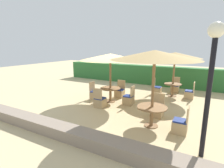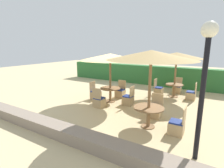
# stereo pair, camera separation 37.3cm
# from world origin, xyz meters

# --- Properties ---
(ground_plane) EXTENTS (40.00, 40.00, 0.00)m
(ground_plane) POSITION_xyz_m (0.00, 0.00, 0.00)
(ground_plane) COLOR #C6B284
(hedge_row) EXTENTS (13.00, 0.70, 1.38)m
(hedge_row) POSITION_xyz_m (0.00, 5.50, 0.69)
(hedge_row) COLOR #2D6B33
(hedge_row) RESTS_ON ground_plane
(stone_border) EXTENTS (10.00, 0.56, 0.36)m
(stone_border) POSITION_xyz_m (0.00, -3.33, 0.18)
(stone_border) COLOR gray
(stone_border) RESTS_ON ground_plane
(lamp_post) EXTENTS (0.36, 0.36, 3.32)m
(lamp_post) POSITION_xyz_m (4.25, -2.36, 2.35)
(lamp_post) COLOR black
(lamp_post) RESTS_ON ground_plane
(parasol_back_right) EXTENTS (2.78, 2.78, 2.46)m
(parasol_back_right) POSITION_xyz_m (2.57, 3.02, 2.29)
(parasol_back_right) COLOR olive
(parasol_back_right) RESTS_ON ground_plane
(round_table_back_right) EXTENTS (0.94, 0.94, 0.72)m
(round_table_back_right) POSITION_xyz_m (2.57, 3.02, 0.54)
(round_table_back_right) COLOR olive
(round_table_back_right) RESTS_ON ground_plane
(patio_chair_back_right_west) EXTENTS (0.46, 0.46, 0.93)m
(patio_chair_back_right_west) POSITION_xyz_m (1.69, 3.04, 0.26)
(patio_chair_back_right_west) COLOR tan
(patio_chair_back_right_west) RESTS_ON ground_plane
(patio_chair_back_right_east) EXTENTS (0.46, 0.46, 0.93)m
(patio_chair_back_right_east) POSITION_xyz_m (3.47, 2.97, 0.26)
(patio_chair_back_right_east) COLOR tan
(patio_chair_back_right_east) RESTS_ON ground_plane
(patio_chair_back_right_north) EXTENTS (0.46, 0.46, 0.93)m
(patio_chair_back_right_north) POSITION_xyz_m (2.56, 3.97, 0.26)
(patio_chair_back_right_north) COLOR tan
(patio_chair_back_right_north) RESTS_ON ground_plane
(parasol_center) EXTENTS (2.98, 2.98, 2.43)m
(parasol_center) POSITION_xyz_m (-0.02, 0.47, 2.26)
(parasol_center) COLOR olive
(parasol_center) RESTS_ON ground_plane
(round_table_center) EXTENTS (1.01, 1.01, 0.72)m
(round_table_center) POSITION_xyz_m (-0.02, 0.47, 0.56)
(round_table_center) COLOR olive
(round_table_center) RESTS_ON ground_plane
(patio_chair_center_south) EXTENTS (0.46, 0.46, 0.93)m
(patio_chair_center_south) POSITION_xyz_m (-0.05, -0.48, 0.26)
(patio_chair_center_south) COLOR tan
(patio_chair_center_south) RESTS_ON ground_plane
(patio_chair_center_east) EXTENTS (0.46, 0.46, 0.93)m
(patio_chair_center_east) POSITION_xyz_m (0.98, 0.51, 0.26)
(patio_chair_center_east) COLOR tan
(patio_chair_center_east) RESTS_ON ground_plane
(patio_chair_center_west) EXTENTS (0.46, 0.46, 0.93)m
(patio_chair_center_west) POSITION_xyz_m (-0.94, 0.45, 0.26)
(patio_chair_center_west) COLOR tan
(patio_chair_center_west) RESTS_ON ground_plane
(patio_chair_center_north) EXTENTS (0.46, 0.46, 0.93)m
(patio_chair_center_north) POSITION_xyz_m (0.04, 1.43, 0.26)
(patio_chair_center_north) COLOR tan
(patio_chair_center_north) RESTS_ON ground_plane
(parasol_front_right) EXTENTS (2.94, 2.94, 2.67)m
(parasol_front_right) POSITION_xyz_m (2.61, -1.27, 2.50)
(parasol_front_right) COLOR olive
(parasol_front_right) RESTS_ON ground_plane
(round_table_front_right) EXTENTS (1.05, 1.05, 0.73)m
(round_table_front_right) POSITION_xyz_m (2.61, -1.27, 0.57)
(round_table_front_right) COLOR olive
(round_table_front_right) RESTS_ON ground_plane
(patio_chair_front_right_north) EXTENTS (0.46, 0.46, 0.93)m
(patio_chair_front_right_north) POSITION_xyz_m (2.56, -0.31, 0.26)
(patio_chair_front_right_north) COLOR tan
(patio_chair_front_right_north) RESTS_ON ground_plane
(patio_chair_front_right_east) EXTENTS (0.46, 0.46, 0.93)m
(patio_chair_front_right_east) POSITION_xyz_m (3.58, -1.31, 0.26)
(patio_chair_front_right_east) COLOR tan
(patio_chair_front_right_east) RESTS_ON ground_plane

